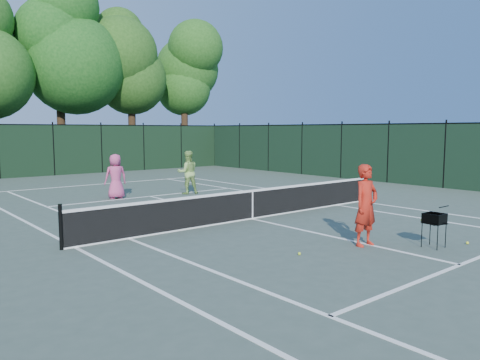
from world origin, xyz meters
TOP-DOWN VIEW (x-y plane):
  - ground at (0.00, 0.00)m, footprint 90.00×90.00m
  - sideline_doubles_left at (-5.49, 0.00)m, footprint 0.10×23.77m
  - sideline_doubles_right at (5.49, 0.00)m, footprint 0.10×23.77m
  - sideline_singles_left at (-4.12, 0.00)m, footprint 0.10×23.77m
  - sideline_singles_right at (4.12, 0.00)m, footprint 0.10×23.77m
  - baseline_far at (0.00, 11.88)m, footprint 10.97×0.10m
  - service_line_near at (0.00, -6.40)m, footprint 8.23×0.10m
  - service_line_far at (0.00, 6.40)m, footprint 8.23×0.10m
  - center_service_line at (0.00, 0.00)m, footprint 0.10×12.80m
  - tennis_net at (0.00, 0.00)m, footprint 11.69×0.09m
  - fence_far at (0.00, 18.00)m, footprint 24.00×0.05m
  - fence_right at (12.00, 0.00)m, footprint 0.05×36.00m
  - tree_3 at (2.00, 22.30)m, footprint 7.00×7.00m
  - tree_4 at (7.00, 21.60)m, footprint 6.20×6.20m
  - tree_5 at (12.00, 22.10)m, footprint 5.80×5.80m
  - coach at (-0.13, -4.20)m, footprint 0.99×0.63m
  - player_pink at (-1.32, 6.71)m, footprint 0.94×0.68m
  - player_green at (1.64, 6.04)m, footprint 1.08×0.97m
  - ball_hopper at (0.94, -5.33)m, footprint 0.53×0.53m
  - loose_ball_near_cart at (1.85, -5.71)m, footprint 0.07×0.07m
  - loose_ball_midcourt at (-1.96, -3.80)m, footprint 0.07×0.07m

SIDE VIEW (x-z plane):
  - ground at x=0.00m, z-range 0.00..0.00m
  - sideline_doubles_left at x=-5.49m, z-range 0.00..0.01m
  - sideline_doubles_right at x=5.49m, z-range 0.00..0.01m
  - sideline_singles_left at x=-4.12m, z-range 0.00..0.01m
  - sideline_singles_right at x=4.12m, z-range 0.00..0.01m
  - baseline_far at x=0.00m, z-range 0.00..0.01m
  - service_line_near at x=0.00m, z-range 0.00..0.01m
  - service_line_far at x=0.00m, z-range 0.00..0.01m
  - center_service_line at x=0.00m, z-range 0.00..0.01m
  - loose_ball_near_cart at x=1.85m, z-range 0.00..0.07m
  - loose_ball_midcourt at x=-1.96m, z-range 0.00..0.07m
  - tennis_net at x=0.00m, z-range -0.05..1.01m
  - ball_hopper at x=0.94m, z-range 0.27..1.08m
  - player_pink at x=-1.32m, z-range 0.00..1.78m
  - player_green at x=1.64m, z-range 0.00..1.84m
  - coach at x=-0.13m, z-range 0.00..1.93m
  - fence_far at x=0.00m, z-range 0.00..3.00m
  - fence_right at x=12.00m, z-range 0.00..3.00m
  - tree_5 at x=12.00m, z-range 1.59..13.82m
  - tree_4 at x=7.00m, z-range 1.66..14.63m
  - tree_3 at x=2.00m, z-range 1.78..16.23m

